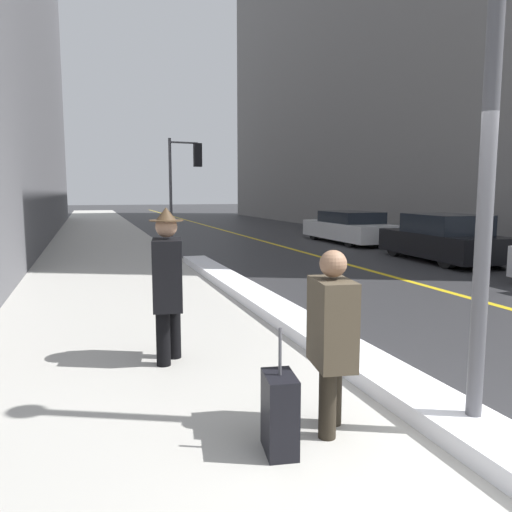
{
  "coord_description": "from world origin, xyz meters",
  "views": [
    {
      "loc": [
        -2.56,
        -2.41,
        1.91
      ],
      "look_at": [
        -0.4,
        4.0,
        1.05
      ],
      "focal_mm": 35.0,
      "sensor_mm": 36.0,
      "label": 1
    }
  ],
  "objects_px": {
    "pedestrian_in_glasses": "(332,333)",
    "pedestrian_in_fedora": "(167,279)",
    "rolling_suitcase": "(280,414)",
    "parked_car_black": "(443,239)",
    "traffic_light_near": "(187,168)",
    "parked_car_white": "(349,227)",
    "lamp_post": "(494,54)"
  },
  "relations": [
    {
      "from": "traffic_light_near",
      "to": "pedestrian_in_fedora",
      "type": "xyz_separation_m",
      "value": [
        -2.89,
        -13.88,
        -1.91
      ]
    },
    {
      "from": "pedestrian_in_glasses",
      "to": "parked_car_black",
      "type": "distance_m",
      "value": 11.12
    },
    {
      "from": "pedestrian_in_fedora",
      "to": "traffic_light_near",
      "type": "bearing_deg",
      "value": 177.06
    },
    {
      "from": "pedestrian_in_fedora",
      "to": "parked_car_black",
      "type": "bearing_deg",
      "value": 133.81
    },
    {
      "from": "pedestrian_in_fedora",
      "to": "parked_car_white",
      "type": "xyz_separation_m",
      "value": [
        8.71,
        11.54,
        -0.38
      ]
    },
    {
      "from": "rolling_suitcase",
      "to": "parked_car_black",
      "type": "bearing_deg",
      "value": 144.3
    },
    {
      "from": "parked_car_black",
      "to": "parked_car_white",
      "type": "distance_m",
      "value": 5.53
    },
    {
      "from": "pedestrian_in_fedora",
      "to": "lamp_post",
      "type": "bearing_deg",
      "value": 47.77
    },
    {
      "from": "traffic_light_near",
      "to": "rolling_suitcase",
      "type": "relative_size",
      "value": 4.18
    },
    {
      "from": "pedestrian_in_glasses",
      "to": "pedestrian_in_fedora",
      "type": "distance_m",
      "value": 2.29
    },
    {
      "from": "pedestrian_in_fedora",
      "to": "rolling_suitcase",
      "type": "xyz_separation_m",
      "value": [
        0.46,
        -2.25,
        -0.66
      ]
    },
    {
      "from": "lamp_post",
      "to": "traffic_light_near",
      "type": "height_order",
      "value": "lamp_post"
    },
    {
      "from": "pedestrian_in_glasses",
      "to": "pedestrian_in_fedora",
      "type": "height_order",
      "value": "pedestrian_in_fedora"
    },
    {
      "from": "lamp_post",
      "to": "parked_car_white",
      "type": "xyz_separation_m",
      "value": [
        6.7,
        14.03,
        -2.32
      ]
    },
    {
      "from": "lamp_post",
      "to": "parked_car_black",
      "type": "relative_size",
      "value": 1.13
    },
    {
      "from": "lamp_post",
      "to": "rolling_suitcase",
      "type": "bearing_deg",
      "value": 171.4
    },
    {
      "from": "lamp_post",
      "to": "parked_car_black",
      "type": "height_order",
      "value": "lamp_post"
    },
    {
      "from": "traffic_light_near",
      "to": "pedestrian_in_glasses",
      "type": "relative_size",
      "value": 2.69
    },
    {
      "from": "traffic_light_near",
      "to": "rolling_suitcase",
      "type": "height_order",
      "value": "traffic_light_near"
    },
    {
      "from": "lamp_post",
      "to": "parked_car_black",
      "type": "distance_m",
      "value": 10.99
    },
    {
      "from": "rolling_suitcase",
      "to": "lamp_post",
      "type": "bearing_deg",
      "value": 90.21
    },
    {
      "from": "lamp_post",
      "to": "pedestrian_in_fedora",
      "type": "bearing_deg",
      "value": 128.96
    },
    {
      "from": "parked_car_white",
      "to": "parked_car_black",
      "type": "bearing_deg",
      "value": 179.14
    },
    {
      "from": "parked_car_black",
      "to": "pedestrian_in_fedora",
      "type": "bearing_deg",
      "value": 129.22
    },
    {
      "from": "pedestrian_in_glasses",
      "to": "parked_car_black",
      "type": "xyz_separation_m",
      "value": [
        7.62,
        8.09,
        -0.2
      ]
    },
    {
      "from": "lamp_post",
      "to": "pedestrian_in_glasses",
      "type": "distance_m",
      "value": 2.36
    },
    {
      "from": "lamp_post",
      "to": "parked_car_white",
      "type": "distance_m",
      "value": 15.72
    },
    {
      "from": "lamp_post",
      "to": "pedestrian_in_fedora",
      "type": "distance_m",
      "value": 3.74
    },
    {
      "from": "traffic_light_near",
      "to": "pedestrian_in_glasses",
      "type": "distance_m",
      "value": 16.2
    },
    {
      "from": "traffic_light_near",
      "to": "parked_car_white",
      "type": "distance_m",
      "value": 6.68
    },
    {
      "from": "lamp_post",
      "to": "rolling_suitcase",
      "type": "relative_size",
      "value": 5.09
    },
    {
      "from": "lamp_post",
      "to": "rolling_suitcase",
      "type": "xyz_separation_m",
      "value": [
        -1.55,
        0.23,
        -2.6
      ]
    }
  ]
}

